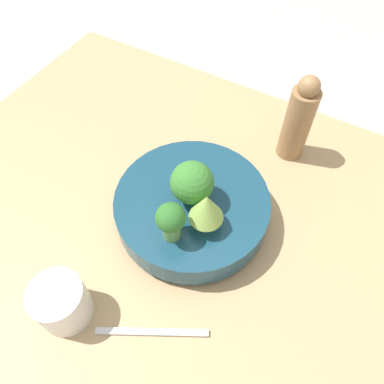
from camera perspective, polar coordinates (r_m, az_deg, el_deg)
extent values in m
plane|color=#ADA89E|center=(0.71, 1.11, -5.48)|extent=(6.00, 6.00, 0.00)
cube|color=tan|center=(0.70, 1.13, -4.78)|extent=(1.10, 0.75, 0.03)
cylinder|color=navy|center=(0.68, 0.00, -3.68)|extent=(0.12, 0.12, 0.01)
cylinder|color=navy|center=(0.65, 0.00, -2.24)|extent=(0.27, 0.27, 0.05)
cylinder|color=#609347|center=(0.62, 0.00, -0.51)|extent=(0.02, 0.02, 0.02)
sphere|color=#387A2D|center=(0.59, 0.00, 1.43)|extent=(0.07, 0.07, 0.07)
cylinder|color=#6BA34C|center=(0.59, 2.11, -4.44)|extent=(0.02, 0.02, 0.03)
cone|color=#93B751|center=(0.56, 2.23, -2.32)|extent=(0.05, 0.05, 0.05)
cylinder|color=#609347|center=(0.58, -3.13, -5.68)|extent=(0.03, 0.03, 0.04)
sphere|color=#2D6B28|center=(0.55, -3.29, -3.91)|extent=(0.05, 0.05, 0.05)
cylinder|color=silver|center=(0.61, -19.28, -15.64)|extent=(0.08, 0.08, 0.08)
cylinder|color=#997047|center=(0.75, 15.72, 9.88)|extent=(0.05, 0.05, 0.15)
sphere|color=#997047|center=(0.69, 17.42, 15.08)|extent=(0.04, 0.04, 0.04)
cube|color=silver|center=(0.60, -6.11, -20.45)|extent=(0.15, 0.09, 0.01)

